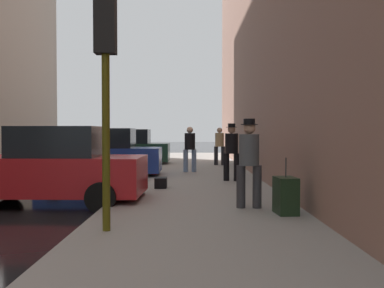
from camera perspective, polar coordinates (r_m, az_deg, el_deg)
The scene contains 12 objects.
sidewalk at distance 11.23m, azimuth 0.76°, elevation -6.52°, with size 4.00×40.00×0.15m, color gray.
parked_red_hatchback at distance 10.20m, azimuth -18.31°, elevation -3.05°, with size 4.24×2.14×1.79m.
parked_blue_sedan at distance 15.38m, azimuth -12.08°, elevation -1.46°, with size 4.22×2.10×1.79m.
parked_dark_green_sedan at distance 20.89m, azimuth -8.92°, elevation -0.64°, with size 4.20×2.06×1.79m.
fire_hydrant at distance 15.22m, azimuth -5.34°, elevation -2.79°, with size 0.42×0.22×0.70m.
traffic_light at distance 6.75m, azimuth -11.64°, elevation 10.91°, with size 0.32×0.32×3.60m.
pedestrian_with_beanie at distance 8.58m, azimuth 7.43°, elevation -1.93°, with size 0.51×0.42×1.78m.
pedestrian_in_jeans at distance 16.17m, azimuth -0.48°, elevation -0.37°, with size 0.52×0.45×1.71m.
pedestrian_in_tan_coat at distance 19.52m, azimuth 3.50°, elevation -0.03°, with size 0.53×0.48×1.71m.
pedestrian_with_fedora at distance 13.26m, azimuth 5.10°, elevation -0.67°, with size 0.53×0.48×1.78m.
rolling_suitcase at distance 8.14m, azimuth 12.19°, elevation -6.72°, with size 0.40×0.59×1.04m.
duffel_bag at distance 11.64m, azimuth -4.37°, elevation -5.17°, with size 0.32×0.44×0.28m.
Camera 1 is at (5.81, -11.11, 1.67)m, focal length 40.00 mm.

